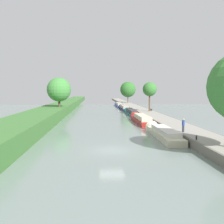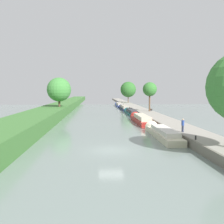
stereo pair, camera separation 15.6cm
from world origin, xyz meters
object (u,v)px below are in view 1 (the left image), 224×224
object	(u,v)px
narrowboat_blue	(119,105)
park_bench	(151,109)
narrowboat_cream	(162,133)
narrowboat_teal	(131,112)
narrowboat_navy	(124,108)
mooring_bollard_near	(196,138)
mooring_bollard_far	(122,102)
narrowboat_red	(141,119)
person_walking	(183,125)

from	to	relation	value
narrowboat_blue	park_bench	world-z (taller)	park_bench
narrowboat_blue	narrowboat_cream	bearing A→B (deg)	-89.95
narrowboat_teal	narrowboat_navy	bearing A→B (deg)	90.27
narrowboat_teal	mooring_bollard_near	distance (m)	37.15
mooring_bollard_far	mooring_bollard_near	bearing A→B (deg)	-90.00
mooring_bollard_near	mooring_bollard_far	bearing A→B (deg)	90.00
narrowboat_teal	narrowboat_red	bearing A→B (deg)	-91.31
narrowboat_red	person_walking	xyz separation A→B (m)	(2.29, -16.35, 1.16)
narrowboat_red	mooring_bollard_near	distance (m)	21.20
narrowboat_blue	park_bench	xyz separation A→B (m)	(5.22, -31.70, 0.70)
narrowboat_blue	mooring_bollard_far	world-z (taller)	narrowboat_blue
narrowboat_navy	mooring_bollard_far	world-z (taller)	narrowboat_navy
mooring_bollard_far	narrowboat_red	bearing A→B (deg)	-92.13
mooring_bollard_near	narrowboat_navy	bearing A→B (deg)	91.86
narrowboat_blue	mooring_bollard_near	xyz separation A→B (m)	(1.89, -68.16, 0.58)
narrowboat_red	mooring_bollard_far	distance (m)	53.85
narrowboat_navy	park_bench	bearing A→B (deg)	-72.62
narrowboat_red	narrowboat_blue	xyz separation A→B (m)	(0.11, 47.06, -0.07)
mooring_bollard_near	mooring_bollard_far	distance (m)	74.91
narrowboat_navy	person_walking	bearing A→B (deg)	-87.61
narrowboat_blue	person_walking	size ratio (longest dim) A/B	8.90
person_walking	mooring_bollard_far	xyz separation A→B (m)	(-0.29, 70.16, -0.65)
narrowboat_red	narrowboat_navy	size ratio (longest dim) A/B	0.89
person_walking	mooring_bollard_far	size ratio (longest dim) A/B	3.69
narrowboat_teal	person_walking	size ratio (longest dim) A/B	9.23
person_walking	narrowboat_teal	bearing A→B (deg)	93.40
narrowboat_red	park_bench	world-z (taller)	narrowboat_red
narrowboat_red	narrowboat_blue	bearing A→B (deg)	89.86
person_walking	park_bench	bearing A→B (deg)	84.52
mooring_bollard_far	narrowboat_teal	bearing A→B (deg)	-92.47
narrowboat_red	mooring_bollard_near	world-z (taller)	narrowboat_red
narrowboat_cream	park_bench	size ratio (longest dim) A/B	8.18
person_walking	mooring_bollard_near	distance (m)	4.80
narrowboat_teal	mooring_bollard_far	xyz separation A→B (m)	(1.63, 37.80, 0.60)
park_bench	narrowboat_blue	bearing A→B (deg)	99.36
narrowboat_navy	mooring_bollard_far	distance (m)	22.42
mooring_bollard_near	narrowboat_red	bearing A→B (deg)	95.41
narrowboat_red	mooring_bollard_far	xyz separation A→B (m)	(2.00, 53.81, 0.51)
person_walking	mooring_bollard_near	bearing A→B (deg)	-93.52
narrowboat_red	mooring_bollard_far	world-z (taller)	narrowboat_red
mooring_bollard_far	park_bench	world-z (taller)	park_bench
narrowboat_cream	mooring_bollard_near	xyz separation A→B (m)	(1.84, -6.61, 0.59)
mooring_bollard_near	narrowboat_cream	bearing A→B (deg)	105.51
narrowboat_teal	narrowboat_blue	bearing A→B (deg)	90.47
park_bench	mooring_bollard_far	bearing A→B (deg)	94.96
narrowboat_red	park_bench	size ratio (longest dim) A/B	9.11
narrowboat_teal	narrowboat_navy	size ratio (longest dim) A/B	1.00
narrowboat_cream	person_walking	xyz separation A→B (m)	(2.13, -1.87, 1.24)
person_walking	park_bench	world-z (taller)	person_walking
narrowboat_cream	person_walking	size ratio (longest dim) A/B	7.39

